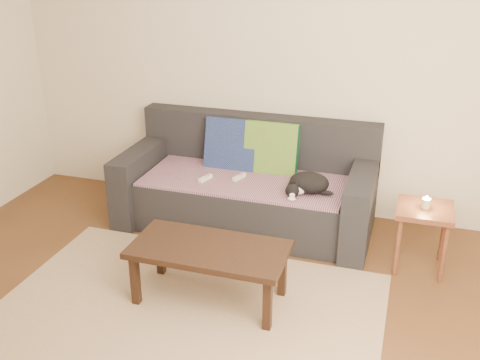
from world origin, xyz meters
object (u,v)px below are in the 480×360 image
object	(u,v)px
sofa	(248,189)
coffee_table	(209,254)
cat	(308,183)
side_table	(424,218)
wii_remote_b	(205,178)
wii_remote_a	(239,177)

from	to	relation	value
sofa	coffee_table	size ratio (longest dim) A/B	2.05
cat	coffee_table	world-z (taller)	cat
side_table	coffee_table	size ratio (longest dim) A/B	0.48
wii_remote_b	coffee_table	xyz separation A→B (m)	(0.39, -0.97, -0.10)
wii_remote_b	coffee_table	size ratio (longest dim) A/B	0.15
sofa	side_table	xyz separation A→B (m)	(1.43, -0.32, 0.10)
wii_remote_b	wii_remote_a	bearing A→B (deg)	-48.07
side_table	wii_remote_b	bearing A→B (deg)	176.39
wii_remote_a	wii_remote_b	size ratio (longest dim) A/B	1.00
cat	wii_remote_a	size ratio (longest dim) A/B	2.59
sofa	coffee_table	world-z (taller)	sofa
wii_remote_a	wii_remote_b	xyz separation A→B (m)	(-0.26, -0.11, 0.00)
sofa	side_table	bearing A→B (deg)	-12.67
side_table	coffee_table	bearing A→B (deg)	-147.09
sofa	coffee_table	bearing A→B (deg)	-85.39
coffee_table	wii_remote_a	bearing A→B (deg)	97.27
side_table	coffee_table	distance (m)	1.59
wii_remote_a	cat	bearing A→B (deg)	-82.74
side_table	wii_remote_a	bearing A→B (deg)	171.48
cat	side_table	xyz separation A→B (m)	(0.88, -0.11, -0.11)
wii_remote_b	coffee_table	bearing A→B (deg)	-139.37
sofa	cat	bearing A→B (deg)	-20.82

